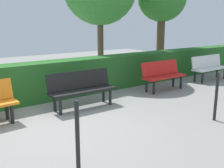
{
  "coord_description": "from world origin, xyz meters",
  "views": [
    {
      "loc": [
        2.01,
        4.58,
        1.97
      ],
      "look_at": [
        -1.68,
        -0.34,
        0.55
      ],
      "focal_mm": 42.51,
      "sensor_mm": 36.0,
      "label": 1
    }
  ],
  "objects": [
    {
      "name": "bench_red",
      "position": [
        -3.86,
        -0.72,
        0.48
      ],
      "size": [
        1.47,
        0.49,
        0.86
      ],
      "rotation": [
        0.0,
        0.0,
        -0.01
      ],
      "color": "red",
      "rests_on": "ground_plane"
    },
    {
      "name": "bench_white",
      "position": [
        -6.22,
        -0.73,
        0.48
      ],
      "size": [
        1.62,
        0.46,
        0.86
      ],
      "rotation": [
        0.0,
        0.0,
        -0.0
      ],
      "color": "white",
      "rests_on": "ground_plane"
    },
    {
      "name": "railing_post_mid",
      "position": [
        -2.8,
        1.7,
        0.5
      ],
      "size": [
        0.06,
        0.06,
        1.0
      ],
      "primitive_type": "cylinder",
      "color": "black",
      "rests_on": "ground_plane"
    },
    {
      "name": "bench_black",
      "position": [
        -1.07,
        -0.72,
        0.48
      ],
      "size": [
        1.64,
        0.51,
        0.86
      ],
      "rotation": [
        0.0,
        0.0,
        -0.03
      ],
      "color": "black",
      "rests_on": "ground_plane"
    },
    {
      "name": "hedge_row",
      "position": [
        -1.16,
        -1.85,
        0.5
      ],
      "size": [
        18.79,
        0.63,
        1.0
      ],
      "primitive_type": "cube",
      "color": "#266023",
      "rests_on": "ground_plane"
    },
    {
      "name": "ground_plane",
      "position": [
        0.0,
        0.0,
        0.0
      ],
      "size": [
        22.79,
        22.79,
        0.0
      ],
      "primitive_type": "plane",
      "color": "gray"
    },
    {
      "name": "railing_post_far",
      "position": [
        0.42,
        1.7,
        0.5
      ],
      "size": [
        0.06,
        0.06,
        1.0
      ],
      "primitive_type": "cylinder",
      "color": "black",
      "rests_on": "ground_plane"
    }
  ]
}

